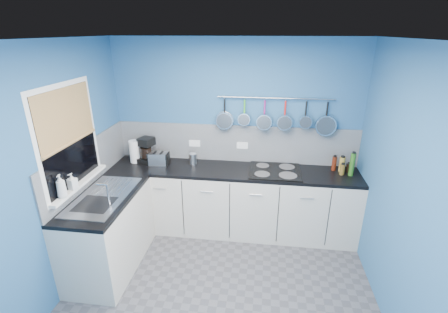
% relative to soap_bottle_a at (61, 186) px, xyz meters
% --- Properties ---
extents(floor, '(3.20, 3.00, 0.02)m').
position_rel_soap_bottle_a_xyz_m(floor, '(1.53, 0.02, -1.18)').
color(floor, '#47474C').
rests_on(floor, ground).
extents(ceiling, '(3.20, 3.00, 0.02)m').
position_rel_soap_bottle_a_xyz_m(ceiling, '(1.53, 0.02, 1.34)').
color(ceiling, white).
rests_on(ceiling, ground).
extents(wall_back, '(3.20, 0.02, 2.50)m').
position_rel_soap_bottle_a_xyz_m(wall_back, '(1.53, 1.53, 0.08)').
color(wall_back, '#295988').
rests_on(wall_back, ground).
extents(wall_left, '(0.02, 3.00, 2.50)m').
position_rel_soap_bottle_a_xyz_m(wall_left, '(-0.08, 0.02, 0.08)').
color(wall_left, '#295988').
rests_on(wall_left, ground).
extents(wall_right, '(0.02, 3.00, 2.50)m').
position_rel_soap_bottle_a_xyz_m(wall_right, '(3.14, 0.02, 0.08)').
color(wall_right, '#295988').
rests_on(wall_right, ground).
extents(backsplash_back, '(3.20, 0.02, 0.50)m').
position_rel_soap_bottle_a_xyz_m(backsplash_back, '(1.53, 1.51, -0.02)').
color(backsplash_back, '#999A9D').
rests_on(backsplash_back, wall_back).
extents(backsplash_left, '(0.02, 1.80, 0.50)m').
position_rel_soap_bottle_a_xyz_m(backsplash_left, '(-0.06, 0.62, -0.02)').
color(backsplash_left, '#999A9D').
rests_on(backsplash_left, wall_left).
extents(cabinet_run_back, '(3.20, 0.60, 0.86)m').
position_rel_soap_bottle_a_xyz_m(cabinet_run_back, '(1.53, 1.22, -0.74)').
color(cabinet_run_back, beige).
rests_on(cabinet_run_back, ground).
extents(worktop_back, '(3.20, 0.60, 0.04)m').
position_rel_soap_bottle_a_xyz_m(worktop_back, '(1.53, 1.22, -0.29)').
color(worktop_back, black).
rests_on(worktop_back, cabinet_run_back).
extents(cabinet_run_left, '(0.60, 1.20, 0.86)m').
position_rel_soap_bottle_a_xyz_m(cabinet_run_left, '(0.23, 0.32, -0.74)').
color(cabinet_run_left, beige).
rests_on(cabinet_run_left, ground).
extents(worktop_left, '(0.60, 1.20, 0.04)m').
position_rel_soap_bottle_a_xyz_m(worktop_left, '(0.23, 0.32, -0.29)').
color(worktop_left, black).
rests_on(worktop_left, cabinet_run_left).
extents(window_frame, '(0.01, 1.00, 1.10)m').
position_rel_soap_bottle_a_xyz_m(window_frame, '(-0.05, 0.32, 0.38)').
color(window_frame, white).
rests_on(window_frame, wall_left).
extents(window_glass, '(0.01, 0.90, 1.00)m').
position_rel_soap_bottle_a_xyz_m(window_glass, '(-0.04, 0.32, 0.38)').
color(window_glass, black).
rests_on(window_glass, wall_left).
extents(bamboo_blind, '(0.01, 0.90, 0.55)m').
position_rel_soap_bottle_a_xyz_m(bamboo_blind, '(-0.03, 0.32, 0.61)').
color(bamboo_blind, '#B18844').
rests_on(bamboo_blind, wall_left).
extents(window_sill, '(0.10, 0.98, 0.03)m').
position_rel_soap_bottle_a_xyz_m(window_sill, '(-0.02, 0.32, -0.13)').
color(window_sill, white).
rests_on(window_sill, wall_left).
extents(sink_unit, '(0.50, 0.95, 0.01)m').
position_rel_soap_bottle_a_xyz_m(sink_unit, '(0.23, 0.32, -0.27)').
color(sink_unit, silver).
rests_on(sink_unit, worktop_left).
extents(mixer_tap, '(0.12, 0.08, 0.26)m').
position_rel_soap_bottle_a_xyz_m(mixer_tap, '(0.39, 0.14, -0.14)').
color(mixer_tap, silver).
rests_on(mixer_tap, worktop_left).
extents(socket_left, '(0.15, 0.01, 0.09)m').
position_rel_soap_bottle_a_xyz_m(socket_left, '(0.98, 1.49, -0.04)').
color(socket_left, white).
rests_on(socket_left, backsplash_back).
extents(socket_right, '(0.15, 0.01, 0.09)m').
position_rel_soap_bottle_a_xyz_m(socket_right, '(1.63, 1.49, -0.04)').
color(socket_right, white).
rests_on(socket_right, backsplash_back).
extents(pot_rail, '(1.45, 0.02, 0.02)m').
position_rel_soap_bottle_a_xyz_m(pot_rail, '(2.03, 1.47, 0.61)').
color(pot_rail, silver).
rests_on(pot_rail, wall_back).
extents(soap_bottle_a, '(0.11, 0.11, 0.24)m').
position_rel_soap_bottle_a_xyz_m(soap_bottle_a, '(0.00, 0.00, 0.00)').
color(soap_bottle_a, white).
rests_on(soap_bottle_a, window_sill).
extents(soap_bottle_b, '(0.10, 0.10, 0.17)m').
position_rel_soap_bottle_a_xyz_m(soap_bottle_b, '(0.00, 0.18, -0.03)').
color(soap_bottle_b, white).
rests_on(soap_bottle_b, window_sill).
extents(paper_towel, '(0.17, 0.17, 0.30)m').
position_rel_soap_bottle_a_xyz_m(paper_towel, '(0.20, 1.29, -0.12)').
color(paper_towel, white).
rests_on(paper_towel, worktop_back).
extents(coffee_maker, '(0.25, 0.26, 0.34)m').
position_rel_soap_bottle_a_xyz_m(coffee_maker, '(0.36, 1.31, -0.10)').
color(coffee_maker, black).
rests_on(coffee_maker, worktop_back).
extents(toaster, '(0.27, 0.18, 0.16)m').
position_rel_soap_bottle_a_xyz_m(toaster, '(0.54, 1.25, -0.19)').
color(toaster, silver).
rests_on(toaster, worktop_back).
extents(canister, '(0.13, 0.13, 0.14)m').
position_rel_soap_bottle_a_xyz_m(canister, '(0.99, 1.33, -0.20)').
color(canister, silver).
rests_on(canister, worktop_back).
extents(hob, '(0.65, 0.57, 0.01)m').
position_rel_soap_bottle_a_xyz_m(hob, '(2.07, 1.23, -0.26)').
color(hob, black).
rests_on(hob, worktop_back).
extents(pan_0, '(0.22, 0.07, 0.41)m').
position_rel_soap_bottle_a_xyz_m(pan_0, '(1.40, 1.46, 0.40)').
color(pan_0, silver).
rests_on(pan_0, pot_rail).
extents(pan_1, '(0.16, 0.09, 0.35)m').
position_rel_soap_bottle_a_xyz_m(pan_1, '(1.65, 1.46, 0.44)').
color(pan_1, silver).
rests_on(pan_1, pot_rail).
extents(pan_2, '(0.20, 0.12, 0.39)m').
position_rel_soap_bottle_a_xyz_m(pan_2, '(1.90, 1.46, 0.42)').
color(pan_2, silver).
rests_on(pan_2, pot_rail).
extents(pan_3, '(0.19, 0.12, 0.38)m').
position_rel_soap_bottle_a_xyz_m(pan_3, '(2.16, 1.46, 0.42)').
color(pan_3, silver).
rests_on(pan_3, pot_rail).
extents(pan_4, '(0.16, 0.11, 0.35)m').
position_rel_soap_bottle_a_xyz_m(pan_4, '(2.41, 1.46, 0.43)').
color(pan_4, silver).
rests_on(pan_4, pot_rail).
extents(pan_5, '(0.26, 0.07, 0.45)m').
position_rel_soap_bottle_a_xyz_m(pan_5, '(2.67, 1.46, 0.39)').
color(pan_5, silver).
rests_on(pan_5, pot_rail).
extents(condiment_0, '(0.06, 0.06, 0.11)m').
position_rel_soap_bottle_a_xyz_m(condiment_0, '(2.98, 1.32, -0.22)').
color(condiment_0, black).
rests_on(condiment_0, worktop_back).
extents(condiment_1, '(0.07, 0.07, 0.19)m').
position_rel_soap_bottle_a_xyz_m(condiment_1, '(2.90, 1.34, -0.18)').
color(condiment_1, olive).
rests_on(condiment_1, worktop_back).
extents(condiment_2, '(0.06, 0.06, 0.18)m').
position_rel_soap_bottle_a_xyz_m(condiment_2, '(2.81, 1.36, -0.18)').
color(condiment_2, '#4C190C').
rests_on(condiment_2, worktop_back).
extents(condiment_3, '(0.06, 0.06, 0.29)m').
position_rel_soap_bottle_a_xyz_m(condiment_3, '(2.99, 1.23, -0.12)').
color(condiment_3, '#265919').
rests_on(condiment_3, worktop_back).
extents(condiment_4, '(0.06, 0.06, 0.13)m').
position_rel_soap_bottle_a_xyz_m(condiment_4, '(2.89, 1.24, -0.20)').
color(condiment_4, brown).
rests_on(condiment_4, worktop_back).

